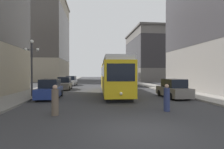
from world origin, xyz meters
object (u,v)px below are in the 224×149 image
at_px(parked_car_left_mid, 71,81).
at_px(pedestrian_crossing_far, 55,101).
at_px(pedestrian_crossing_near, 167,99).
at_px(streetcar, 113,76).
at_px(parked_car_left_near, 64,84).
at_px(lamp_post_left_near, 32,59).
at_px(parked_car_left_far, 50,89).
at_px(transit_bus, 123,75).
at_px(parked_car_right_far, 173,89).

height_order(parked_car_left_mid, pedestrian_crossing_far, parked_car_left_mid).
height_order(parked_car_left_mid, pedestrian_crossing_near, parked_car_left_mid).
height_order(streetcar, pedestrian_crossing_near, streetcar).
bearing_deg(parked_car_left_near, lamp_post_left_near, -102.98).
bearing_deg(streetcar, lamp_post_left_near, -160.85).
bearing_deg(parked_car_left_far, parked_car_left_near, 88.91).
bearing_deg(transit_bus, parked_car_left_mid, 177.05).
height_order(pedestrian_crossing_near, lamp_post_left_near, lamp_post_left_near).
bearing_deg(parked_car_right_far, pedestrian_crossing_near, 60.43).
height_order(parked_car_left_near, parked_car_right_far, same).
distance_m(transit_bus, parked_car_right_far, 18.41).
height_order(transit_bus, parked_car_left_near, transit_bus).
bearing_deg(pedestrian_crossing_near, transit_bus, -17.39).
height_order(streetcar, parked_car_left_near, streetcar).
height_order(parked_car_right_far, parked_car_left_far, same).
distance_m(parked_car_left_near, pedestrian_crossing_near, 17.80).
bearing_deg(pedestrian_crossing_near, pedestrian_crossing_far, 78.88).
bearing_deg(parked_car_left_mid, pedestrian_crossing_near, -67.72).
xyz_separation_m(transit_bus, lamp_post_left_near, (-12.04, -16.50, 1.82)).
xyz_separation_m(parked_car_left_near, pedestrian_crossing_near, (8.59, -15.59, -0.05)).
height_order(parked_car_left_near, parked_car_left_mid, same).
bearing_deg(transit_bus, parked_car_left_near, -142.73).
bearing_deg(streetcar, parked_car_left_near, 141.31).
relative_size(streetcar, pedestrian_crossing_far, 8.27).
xyz_separation_m(parked_car_right_far, pedestrian_crossing_far, (-9.93, -5.93, -0.04)).
height_order(parked_car_left_mid, parked_car_right_far, same).
relative_size(transit_bus, lamp_post_left_near, 2.17).
bearing_deg(parked_car_right_far, transit_bus, -84.91).
height_order(transit_bus, parked_car_left_mid, transit_bus).
distance_m(streetcar, transit_bus, 14.44).
xyz_separation_m(streetcar, lamp_post_left_near, (-8.37, -2.53, 1.66)).
xyz_separation_m(parked_car_right_far, lamp_post_left_near, (-13.68, 1.80, 2.92)).
xyz_separation_m(transit_bus, parked_car_left_mid, (-10.14, 0.14, -1.10)).
bearing_deg(parked_car_left_near, streetcar, -40.89).
distance_m(parked_car_left_near, parked_car_right_far, 15.43).
relative_size(parked_car_left_mid, lamp_post_left_near, 0.88).
distance_m(transit_bus, parked_car_left_far, 20.08).
bearing_deg(parked_car_right_far, streetcar, -39.24).
xyz_separation_m(transit_bus, pedestrian_crossing_far, (-8.29, -24.23, -1.14)).
xyz_separation_m(streetcar, parked_car_right_far, (5.31, -4.33, -1.26)).
distance_m(transit_bus, pedestrian_crossing_far, 25.63).
xyz_separation_m(parked_car_left_mid, pedestrian_crossing_far, (1.85, -24.37, -0.04)).
xyz_separation_m(streetcar, transit_bus, (3.67, 13.97, -0.15)).
bearing_deg(parked_car_left_far, transit_bus, 58.54).
bearing_deg(transit_bus, parked_car_right_far, -87.05).
xyz_separation_m(parked_car_right_far, parked_car_left_far, (-11.78, 1.00, 0.00)).
bearing_deg(pedestrian_crossing_far, transit_bus, -160.79).
xyz_separation_m(parked_car_left_far, pedestrian_crossing_far, (1.85, -6.93, -0.04)).
distance_m(transit_bus, pedestrian_crossing_near, 24.01).
bearing_deg(lamp_post_left_near, parked_car_left_mid, 83.48).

